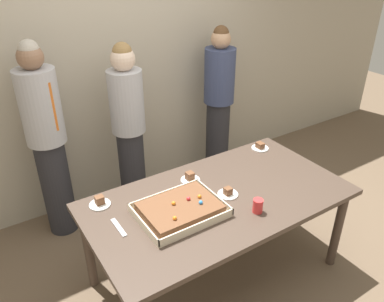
% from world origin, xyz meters
% --- Properties ---
extents(ground_plane, '(12.00, 12.00, 0.00)m').
position_xyz_m(ground_plane, '(0.00, 0.00, 0.00)').
color(ground_plane, brown).
extents(interior_back_panel, '(8.00, 0.12, 3.00)m').
position_xyz_m(interior_back_panel, '(0.00, 1.60, 1.50)').
color(interior_back_panel, '#B2A893').
rests_on(interior_back_panel, ground_plane).
extents(party_table, '(1.92, 1.03, 0.76)m').
position_xyz_m(party_table, '(0.00, 0.00, 0.68)').
color(party_table, '#47382D').
rests_on(party_table, ground_plane).
extents(sheet_cake, '(0.57, 0.44, 0.10)m').
position_xyz_m(sheet_cake, '(-0.34, -0.02, 0.80)').
color(sheet_cake, beige).
rests_on(sheet_cake, party_table).
extents(plated_slice_near_left, '(0.15, 0.15, 0.06)m').
position_xyz_m(plated_slice_near_left, '(0.07, -0.02, 0.78)').
color(plated_slice_near_left, white).
rests_on(plated_slice_near_left, party_table).
extents(plated_slice_near_right, '(0.15, 0.15, 0.06)m').
position_xyz_m(plated_slice_near_right, '(0.74, 0.39, 0.78)').
color(plated_slice_near_right, white).
rests_on(plated_slice_near_right, party_table).
extents(plated_slice_far_left, '(0.15, 0.15, 0.07)m').
position_xyz_m(plated_slice_far_left, '(-0.76, 0.38, 0.78)').
color(plated_slice_far_left, white).
rests_on(plated_slice_far_left, party_table).
extents(plated_slice_far_right, '(0.15, 0.15, 0.07)m').
position_xyz_m(plated_slice_far_right, '(-0.06, 0.29, 0.78)').
color(plated_slice_far_right, white).
rests_on(plated_slice_far_right, party_table).
extents(drink_cup_nearest, '(0.07, 0.07, 0.10)m').
position_xyz_m(drink_cup_nearest, '(0.12, -0.28, 0.81)').
color(drink_cup_nearest, red).
rests_on(drink_cup_nearest, party_table).
extents(cake_server_utensil, '(0.03, 0.20, 0.01)m').
position_xyz_m(cake_server_utensil, '(-0.75, 0.08, 0.77)').
color(cake_server_utensil, silver).
rests_on(cake_server_utensil, party_table).
extents(person_serving_front, '(0.32, 0.32, 1.68)m').
position_xyz_m(person_serving_front, '(0.91, 1.25, 0.88)').
color(person_serving_front, '#28282D').
rests_on(person_serving_front, ground_plane).
extents(person_green_shirt_behind, '(0.31, 0.31, 1.67)m').
position_xyz_m(person_green_shirt_behind, '(-0.17, 1.16, 0.88)').
color(person_green_shirt_behind, '#28282D').
rests_on(person_green_shirt_behind, ground_plane).
extents(person_striped_tie_right, '(0.32, 0.32, 1.76)m').
position_xyz_m(person_striped_tie_right, '(-0.87, 1.24, 0.92)').
color(person_striped_tie_right, '#28282D').
rests_on(person_striped_tie_right, ground_plane).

